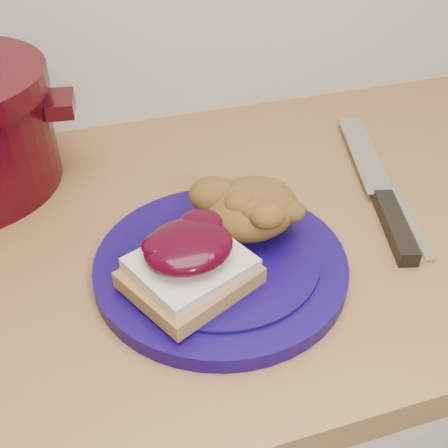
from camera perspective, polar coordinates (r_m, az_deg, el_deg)
name	(u,v)px	position (r m, az deg, el deg)	size (l,w,h in m)	color
base_cabinet	(231,431)	(1.06, 0.73, -20.32)	(4.00, 0.60, 0.86)	beige
plate	(221,265)	(0.62, -0.32, -4.21)	(0.28, 0.28, 0.02)	#10054A
sandwich	(189,263)	(0.57, -3.54, -3.93)	(0.15, 0.14, 0.06)	olive
stuffing_mound	(251,208)	(0.64, 2.73, 1.59)	(0.11, 0.10, 0.06)	brown
chef_knife	(386,204)	(0.74, 16.10, 1.99)	(0.13, 0.34, 0.02)	black
butter_knife	(411,220)	(0.73, 18.48, 0.36)	(0.15, 0.01, 0.00)	silver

